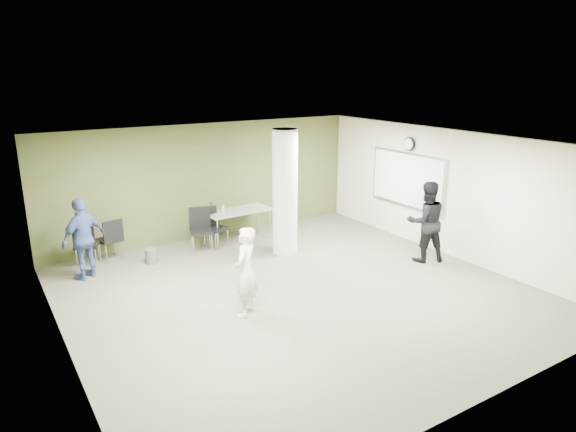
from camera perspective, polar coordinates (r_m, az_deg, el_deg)
floor at (r=9.73m, az=0.91°, el=-8.49°), size 8.00×8.00×0.00m
ceiling at (r=8.94m, az=0.99°, el=8.07°), size 8.00×8.00×0.00m
wall_back at (r=12.67m, az=-9.01°, el=3.83°), size 8.00×2.80×0.02m
wall_left at (r=7.91m, az=-24.22°, el=-4.95°), size 0.02×8.00×2.80m
wall_right_cream at (r=11.83m, az=17.40°, el=2.43°), size 0.02×8.00×2.80m
column at (r=11.38m, az=-0.34°, el=2.65°), size 0.56×0.56×2.80m
whiteboard at (r=12.55m, az=13.07°, el=3.96°), size 0.05×2.30×1.30m
wall_clock at (r=12.40m, az=13.33°, el=7.80°), size 0.06×0.32×0.32m
folding_table at (r=12.42m, az=-5.65°, el=0.42°), size 1.62×0.77×1.01m
wastebasket at (r=11.47m, az=-14.93°, el=-4.30°), size 0.27×0.27×0.32m
chair_back_left at (r=11.54m, az=-21.54°, el=-2.73°), size 0.62×0.62×0.93m
chair_back_right at (r=11.73m, az=-19.06°, el=-2.17°), size 0.55×0.55×0.94m
chair_table_left at (r=11.87m, az=-9.69°, el=-1.08°), size 0.62×0.62×1.00m
chair_table_right at (r=12.10m, az=-8.31°, el=-0.92°), size 0.58×0.58×0.93m
woman_white at (r=8.64m, az=-4.77°, el=-6.21°), size 0.67×0.65×1.55m
man_black at (r=11.39m, az=15.08°, el=-0.61°), size 1.05×0.94×1.77m
man_blue at (r=10.86m, az=-21.76°, el=-2.35°), size 1.04×0.80×1.65m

